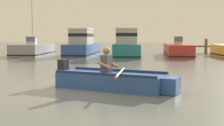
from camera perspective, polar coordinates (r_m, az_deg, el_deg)
The scene contains 6 objects.
ground_plane at distance 8.98m, azimuth -3.94°, elevation -4.36°, with size 120.00×120.00×0.00m, color slate.
rowboat_with_person at distance 8.37m, azimuth 0.27°, elevation -3.32°, with size 3.68×2.19×1.19m.
moored_boat_grey at distance 24.11m, azimuth -14.98°, elevation 2.51°, with size 2.68×5.66×4.65m.
moored_boat_blue at distance 23.50m, azimuth -5.71°, elevation 3.42°, with size 2.34×6.86×2.10m.
moored_boat_teal at distance 21.81m, azimuth 2.82°, elevation 3.31°, with size 2.71×6.46×2.09m.
moored_boat_red at distance 22.98m, azimuth 12.57°, elevation 2.43°, with size 2.14×6.50×1.48m.
Camera 1 is at (2.18, -8.59, 1.49)m, focal length 47.11 mm.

